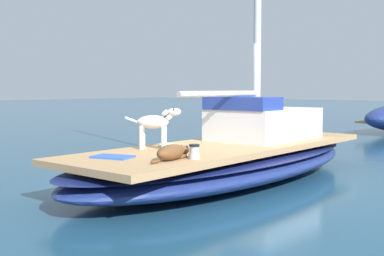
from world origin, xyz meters
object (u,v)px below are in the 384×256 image
object	(u,v)px
sailboat_main	(229,162)
deck_towel	(113,157)
deck_winch	(194,152)
coiled_rope	(168,145)
dog_brown	(172,152)
dog_white	(156,123)

from	to	relation	value
sailboat_main	deck_towel	xyz separation A→B (m)	(-0.21, -2.49, 0.34)
deck_winch	coiled_rope	xyz separation A→B (m)	(-1.30, 0.81, -0.08)
deck_winch	deck_towel	world-z (taller)	deck_winch
coiled_rope	deck_towel	xyz separation A→B (m)	(0.34, -1.48, -0.01)
dog_brown	sailboat_main	bearing A→B (deg)	105.34
dog_white	deck_towel	bearing A→B (deg)	-76.99
dog_white	dog_brown	distance (m)	1.29
dog_brown	deck_towel	distance (m)	0.89
coiled_rope	deck_towel	bearing A→B (deg)	-77.19
deck_towel	sailboat_main	bearing A→B (deg)	85.20
deck_winch	coiled_rope	bearing A→B (deg)	148.13
dog_white	coiled_rope	xyz separation A→B (m)	(-0.08, 0.36, -0.40)
dog_brown	dog_white	bearing A→B (deg)	145.92
dog_brown	deck_winch	world-z (taller)	dog_brown
dog_brown	coiled_rope	size ratio (longest dim) A/B	2.92
dog_brown	deck_winch	bearing A→B (deg)	54.72
sailboat_main	coiled_rope	distance (m)	1.19
sailboat_main	coiled_rope	bearing A→B (deg)	-118.57
dog_white	dog_brown	size ratio (longest dim) A/B	0.87
sailboat_main	dog_brown	size ratio (longest dim) A/B	7.68
deck_towel	dog_white	bearing A→B (deg)	103.01
sailboat_main	dog_white	distance (m)	1.63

